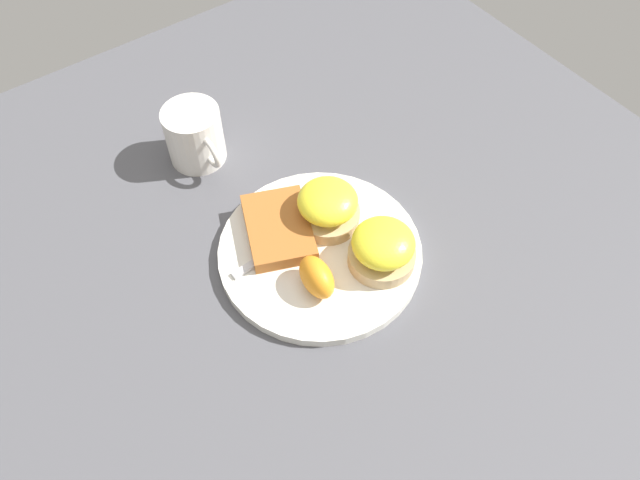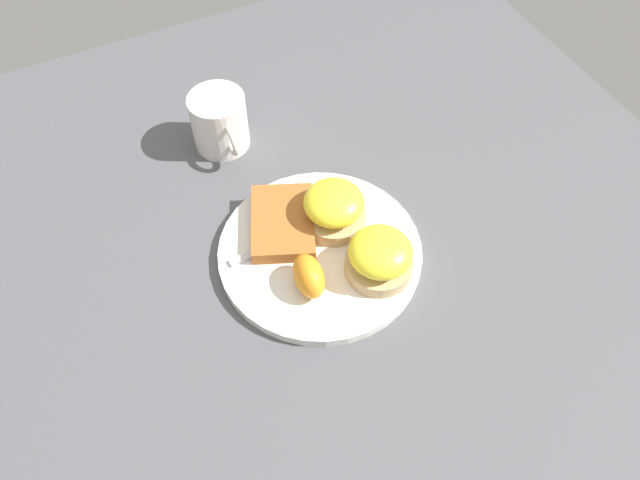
% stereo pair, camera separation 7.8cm
% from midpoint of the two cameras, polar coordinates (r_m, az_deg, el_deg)
% --- Properties ---
extents(ground_plane, '(1.10, 1.10, 0.00)m').
position_cam_midpoint_polar(ground_plane, '(0.81, -2.76, -1.59)').
color(ground_plane, '#4C4C51').
extents(plate, '(0.26, 0.26, 0.01)m').
position_cam_midpoint_polar(plate, '(0.80, -2.78, -1.31)').
color(plate, silver).
rests_on(plate, ground_plane).
extents(sandwich_benedict_left, '(0.09, 0.09, 0.06)m').
position_cam_midpoint_polar(sandwich_benedict_left, '(0.76, 2.86, -0.95)').
color(sandwich_benedict_left, tan).
rests_on(sandwich_benedict_left, plate).
extents(sandwich_benedict_right, '(0.09, 0.09, 0.06)m').
position_cam_midpoint_polar(sandwich_benedict_right, '(0.80, -2.08, 2.90)').
color(sandwich_benedict_right, tan).
rests_on(sandwich_benedict_right, plate).
extents(hashbrown_patty, '(0.14, 0.12, 0.02)m').
position_cam_midpoint_polar(hashbrown_patty, '(0.81, -6.58, 0.91)').
color(hashbrown_patty, '#A35D27').
rests_on(hashbrown_patty, plate).
extents(orange_wedge, '(0.06, 0.04, 0.04)m').
position_cam_midpoint_polar(orange_wedge, '(0.75, -3.29, -3.62)').
color(orange_wedge, orange).
rests_on(orange_wedge, plate).
extents(fork, '(0.03, 0.21, 0.00)m').
position_cam_midpoint_polar(fork, '(0.81, -3.87, 0.79)').
color(fork, silver).
rests_on(fork, plate).
extents(cup, '(0.11, 0.08, 0.09)m').
position_cam_midpoint_polar(cup, '(0.91, -13.82, 9.10)').
color(cup, silver).
rests_on(cup, ground_plane).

